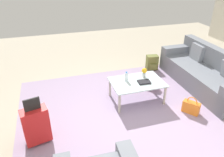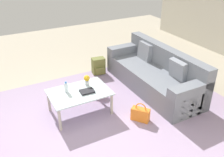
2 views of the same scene
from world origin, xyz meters
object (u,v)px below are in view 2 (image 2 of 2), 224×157
coffee_table (79,94)px  flower_vase (87,79)px  coffee_table_book (87,91)px  couch (156,75)px  backpack_olive (99,66)px  handbag_orange (140,114)px  handbag_red (96,89)px  water_bottle (66,87)px

coffee_table → flower_vase: 0.32m
coffee_table_book → couch: bearing=-169.7°
backpack_olive → coffee_table_book: bearing=57.3°
couch → coffee_table_book: 1.69m
flower_vase → handbag_orange: bearing=125.4°
handbag_red → flower_vase: bearing=42.7°
handbag_red → handbag_orange: bearing=105.2°
backpack_olive → coffee_table: bearing=52.3°
flower_vase → backpack_olive: (-0.78, -1.14, -0.38)m
water_bottle → coffee_table_book: 0.38m
couch → handbag_orange: bearing=41.2°
couch → coffee_table_book: bearing=6.1°
couch → water_bottle: size_ratio=11.98×
handbag_orange → couch: bearing=-138.8°
couch → flower_vase: size_ratio=11.92×
water_bottle → flower_vase: bearing=-173.2°
handbag_orange → water_bottle: bearing=-38.4°
flower_vase → water_bottle: bearing=6.8°
flower_vase → handbag_red: 0.61m
couch → handbag_orange: (0.95, 0.83, -0.18)m
handbag_red → coffee_table: bearing=39.4°
handbag_red → water_bottle: bearing=24.7°
backpack_olive → couch: bearing=123.8°
coffee_table → water_bottle: size_ratio=5.28×
couch → coffee_table_book: (1.67, 0.18, 0.16)m
coffee_table_book → flower_vase: bearing=-109.3°
coffee_table_book → handbag_red: coffee_table_book is taller
water_bottle → backpack_olive: size_ratio=0.51×
water_bottle → backpack_olive: (-1.20, -1.19, -0.35)m
coffee_table → backpack_olive: (-1.00, -1.29, -0.20)m
coffee_table → handbag_red: size_ratio=3.01×
couch → backpack_olive: size_ratio=6.11×
backpack_olive → handbag_red: bearing=61.2°
flower_vase → handbag_orange: flower_vase is taller
backpack_olive → handbag_orange: bearing=85.7°
couch → coffee_table: size_ratio=2.27×
coffee_table_book → backpack_olive: (-0.88, -1.37, -0.27)m
coffee_table_book → backpack_olive: bearing=-118.5°
coffee_table_book → handbag_red: 0.74m
handbag_orange → handbag_red: bearing=-74.8°
handbag_orange → handbag_red: (0.32, -1.17, 0.00)m
coffee_table_book → flower_vase: 0.27m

